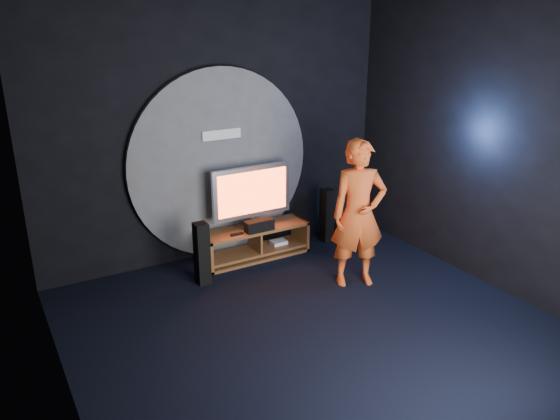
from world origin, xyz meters
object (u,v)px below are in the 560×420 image
at_px(tv, 252,194).
at_px(subwoofer, 344,231).
at_px(tower_speaker_left, 202,254).
at_px(media_console, 255,244).
at_px(tower_speaker_right, 327,215).
at_px(player, 359,214).

xyz_separation_m(tv, subwoofer, (1.42, -0.21, -0.76)).
bearing_deg(tower_speaker_left, subwoofer, 5.16).
distance_m(media_console, tower_speaker_right, 1.22).
height_order(tower_speaker_right, player, player).
distance_m(media_console, tv, 0.73).
bearing_deg(subwoofer, tower_speaker_right, 149.13).
distance_m(media_console, tower_speaker_left, 1.03).
xyz_separation_m(tv, tower_speaker_left, (-0.93, -0.42, -0.51)).
xyz_separation_m(tower_speaker_right, subwoofer, (0.22, -0.13, -0.25)).
bearing_deg(tv, tower_speaker_left, -155.54).
bearing_deg(subwoofer, tower_speaker_left, -174.84).
bearing_deg(tower_speaker_left, tv, 24.46).
height_order(media_console, player, player).
bearing_deg(tv, subwoofer, -8.44).
relative_size(tv, player, 0.62).
bearing_deg(player, tv, 139.40).
distance_m(media_console, player, 1.68).
distance_m(tower_speaker_left, tower_speaker_right, 2.16).
relative_size(tv, tower_speaker_right, 1.43).
xyz_separation_m(tv, player, (0.75, -1.38, 0.01)).
bearing_deg(tv, tower_speaker_right, -3.80).
xyz_separation_m(media_console, tower_speaker_left, (-0.94, -0.36, 0.21)).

